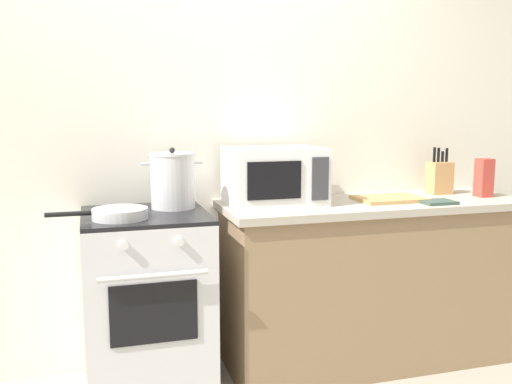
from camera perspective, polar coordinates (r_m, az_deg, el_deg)
back_wall at (r=3.25m, az=-0.39°, el=5.35°), size 4.40×0.10×2.50m
lower_cabinet_right at (r=3.30m, az=11.55°, el=-9.11°), size 1.64×0.56×0.88m
countertop_right at (r=3.19m, az=11.80°, el=-1.21°), size 1.70×0.60×0.04m
stove at (r=2.92m, az=-10.85°, el=-10.99°), size 0.60×0.64×0.92m
stock_pot at (r=2.91m, az=-8.38°, el=1.15°), size 0.31×0.23×0.31m
frying_pan at (r=2.68m, az=-13.66°, el=-2.12°), size 0.45×0.25×0.05m
microwave at (r=3.00m, az=1.87°, el=1.63°), size 0.50×0.37×0.30m
cutting_board at (r=3.21m, az=13.23°, el=-0.67°), size 0.36×0.26×0.02m
knife_block at (r=3.53m, az=17.98°, el=1.43°), size 0.13×0.10×0.28m
pasta_box at (r=3.50m, az=21.96°, el=1.34°), size 0.08×0.08×0.22m
oven_mitt at (r=3.18m, az=17.78°, el=-0.96°), size 0.18×0.14×0.02m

